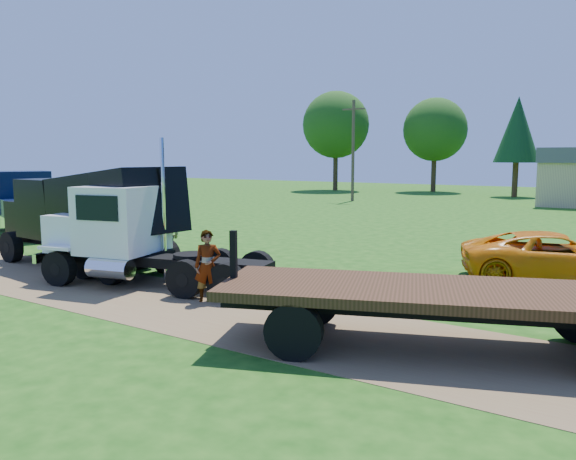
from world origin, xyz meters
The scene contains 10 objects.
ground centered at (0.00, 0.00, 0.00)m, with size 140.00×140.00×0.00m, color #184A10.
dirt_track centered at (0.00, 0.00, 0.01)m, with size 120.00×4.20×0.01m, color brown.
white_semi_tractor centered at (-4.68, 0.96, 1.55)m, with size 7.68×3.98×4.53m.
black_dump_truck centered at (-7.52, 1.85, 2.00)m, with size 8.49×3.09×3.63m.
navy_truck centered at (-18.13, 5.94, 1.64)m, with size 7.52×4.86×3.22m.
orange_pickup centered at (6.52, 8.58, 0.79)m, with size 2.62×5.68×1.58m, color orange.
flatbed_trailer centered at (5.61, 0.31, 1.01)m, with size 9.54×5.81×2.35m.
spectator_a centered at (-1.01, 0.64, 0.99)m, with size 0.72×0.47×1.97m, color #999999.
spectator_b centered at (-6.21, 4.29, 0.99)m, with size 0.96×0.75×1.98m, color #999999.
tree_row centered at (1.88, 50.47, 7.21)m, with size 59.29×11.41×11.73m.
Camera 1 is at (9.06, -10.69, 3.92)m, focal length 35.00 mm.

